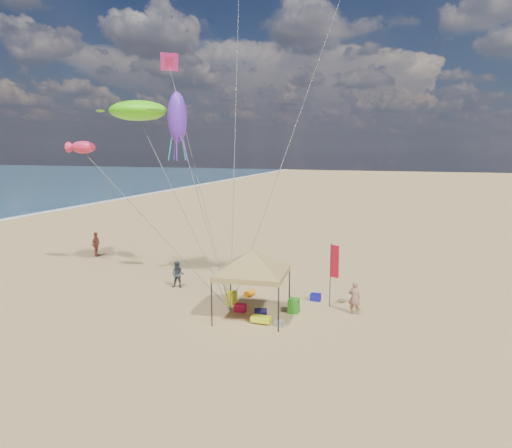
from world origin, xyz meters
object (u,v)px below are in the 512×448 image
(beach_cart, at_px, (261,319))
(person_far_a, at_px, (96,244))
(cooler_blue, at_px, (316,297))
(chair_yellow, at_px, (231,298))
(person_near_b, at_px, (178,275))
(cooler_red, at_px, (240,308))
(canopy_tent, at_px, (252,252))
(feather_flag, at_px, (333,265))
(person_near_c, at_px, (272,273))
(person_near_a, at_px, (354,298))
(chair_green, at_px, (294,306))

(beach_cart, relative_size, person_far_a, 0.49)
(cooler_blue, distance_m, chair_yellow, 4.47)
(person_near_b, bearing_deg, beach_cart, -41.34)
(cooler_red, xyz_separation_m, cooler_blue, (3.18, 2.82, 0.00))
(canopy_tent, relative_size, feather_flag, 1.87)
(cooler_blue, bearing_deg, chair_yellow, -153.17)
(canopy_tent, distance_m, cooler_blue, 5.06)
(cooler_red, bearing_deg, person_near_b, 152.11)
(cooler_blue, bearing_deg, cooler_red, -138.43)
(feather_flag, xyz_separation_m, cooler_blue, (-1.02, 0.78, -1.99))
(beach_cart, relative_size, person_near_c, 0.55)
(person_far_a, bearing_deg, person_near_a, -116.77)
(beach_cart, bearing_deg, person_near_a, 33.45)
(canopy_tent, height_order, cooler_red, canopy_tent)
(feather_flag, relative_size, person_near_a, 2.01)
(person_near_c, bearing_deg, cooler_red, 86.82)
(person_far_a, bearing_deg, feather_flag, -116.06)
(chair_yellow, relative_size, person_near_a, 0.43)
(feather_flag, bearing_deg, cooler_red, -154.05)
(canopy_tent, height_order, feather_flag, canopy_tent)
(person_near_b, relative_size, person_near_c, 0.95)
(beach_cart, bearing_deg, person_near_b, 149.37)
(cooler_red, distance_m, chair_yellow, 1.15)
(feather_flag, bearing_deg, person_far_a, 163.00)
(feather_flag, height_order, person_far_a, feather_flag)
(canopy_tent, height_order, chair_yellow, canopy_tent)
(cooler_blue, bearing_deg, chair_green, -107.12)
(chair_yellow, distance_m, beach_cart, 2.98)
(feather_flag, xyz_separation_m, person_near_b, (-8.97, 0.48, -1.41))
(cooler_red, distance_m, cooler_blue, 4.25)
(feather_flag, xyz_separation_m, beach_cart, (-2.76, -3.20, -1.98))
(cooler_red, bearing_deg, feather_flag, 25.95)
(cooler_blue, relative_size, person_near_b, 0.35)
(cooler_red, bearing_deg, beach_cart, -38.69)
(canopy_tent, xyz_separation_m, feather_flag, (3.40, 2.55, -0.99))
(cooler_red, distance_m, person_near_a, 5.57)
(feather_flag, xyz_separation_m, person_near_a, (1.15, -0.62, -1.37))
(beach_cart, height_order, person_near_c, person_near_c)
(person_near_a, distance_m, person_far_a, 20.57)
(person_near_c, relative_size, person_far_a, 0.90)
(chair_green, bearing_deg, person_near_b, 165.90)
(canopy_tent, relative_size, beach_cart, 6.83)
(person_near_b, bearing_deg, person_near_a, -16.89)
(canopy_tent, height_order, person_near_b, canopy_tent)
(chair_green, height_order, person_far_a, person_far_a)
(feather_flag, relative_size, person_far_a, 1.79)
(person_near_a, bearing_deg, beach_cart, 32.62)
(cooler_blue, xyz_separation_m, person_far_a, (-17.42, 4.86, 0.73))
(person_far_a, bearing_deg, person_near_b, -127.63)
(canopy_tent, relative_size, person_near_a, 3.76)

